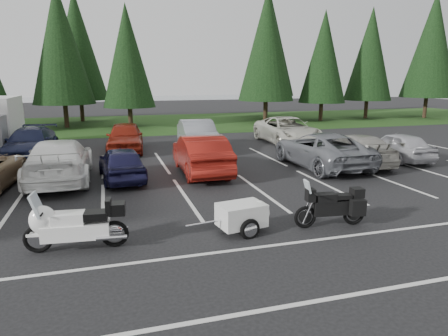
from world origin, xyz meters
TOP-DOWN VIEW (x-y plane):
  - ground at (0.00, 0.00)m, footprint 120.00×120.00m
  - grass_strip at (0.00, 24.00)m, footprint 80.00×16.00m
  - lake_water at (4.00, 55.00)m, footprint 70.00×50.00m
  - stall_markings at (0.00, 2.00)m, footprint 32.00×16.00m
  - conifer_4 at (-5.00, 22.90)m, footprint 4.80×4.80m
  - conifer_5 at (0.00, 21.60)m, footprint 4.14×4.14m
  - conifer_6 at (12.00, 22.10)m, footprint 4.93×4.93m
  - conifer_7 at (17.50, 21.80)m, footprint 4.27×4.27m
  - conifer_8 at (23.00, 22.60)m, footprint 4.53×4.53m
  - conifer_9 at (29.00, 21.30)m, footprint 5.19×5.19m
  - conifer_back_b at (-4.00, 27.50)m, footprint 4.97×4.97m
  - conifer_back_c at (14.00, 26.80)m, footprint 5.50×5.50m
  - car_near_3 at (-3.77, 4.58)m, footprint 2.32×5.70m
  - car_near_4 at (-1.45, 4.11)m, footprint 1.88×4.06m
  - car_near_5 at (1.81, 4.32)m, footprint 1.86×5.03m
  - car_near_6 at (7.33, 4.03)m, footprint 2.65×5.67m
  - car_near_7 at (9.14, 4.04)m, footprint 2.42×5.02m
  - car_near_8 at (11.69, 4.30)m, footprint 1.76×4.11m
  - car_far_1 at (-5.68, 10.13)m, footprint 2.45×5.25m
  - car_far_2 at (-0.99, 10.50)m, footprint 2.28×4.81m
  - car_far_3 at (2.93, 9.86)m, footprint 2.00×5.08m
  - car_far_4 at (8.70, 10.47)m, footprint 2.84×5.88m
  - touring_motorcycle at (-2.76, -2.40)m, footprint 2.68×1.05m
  - cargo_trailer at (1.29, -2.46)m, footprint 1.85×1.24m
  - adventure_motorcycle at (3.73, -2.75)m, footprint 2.30×1.01m

SIDE VIEW (x-z plane):
  - ground at x=0.00m, z-range 0.00..0.00m
  - lake_water at x=4.00m, z-range -0.01..0.01m
  - stall_markings at x=0.00m, z-range 0.00..0.01m
  - grass_strip at x=0.00m, z-range 0.00..0.01m
  - cargo_trailer at x=1.29m, z-range 0.00..0.79m
  - car_near_4 at x=-1.45m, z-range 0.00..1.35m
  - adventure_motorcycle at x=3.73m, z-range 0.00..1.36m
  - car_near_8 at x=11.69m, z-range 0.00..1.38m
  - car_near_7 at x=9.14m, z-range 0.00..1.41m
  - touring_motorcycle at x=-2.76m, z-range 0.00..1.45m
  - car_far_1 at x=-5.68m, z-range 0.00..1.48m
  - car_near_6 at x=7.33m, z-range 0.00..1.57m
  - car_far_2 at x=-0.99m, z-range 0.00..1.59m
  - car_far_4 at x=8.70m, z-range 0.00..1.61m
  - car_near_5 at x=1.81m, z-range 0.00..1.64m
  - car_far_3 at x=2.93m, z-range 0.00..1.65m
  - car_near_3 at x=-3.77m, z-range 0.00..1.65m
  - conifer_5 at x=0.00m, z-range 0.81..10.45m
  - conifer_7 at x=17.50m, z-range 0.84..10.78m
  - conifer_8 at x=23.00m, z-range 0.89..11.45m
  - conifer_4 at x=-5.00m, z-range 0.95..12.12m
  - conifer_6 at x=12.00m, z-range 0.97..12.45m
  - conifer_back_b at x=-4.00m, z-range 0.98..12.56m
  - conifer_9 at x=29.00m, z-range 1.02..13.12m
  - conifer_back_c at x=14.00m, z-range 1.09..13.90m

